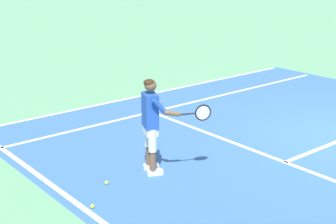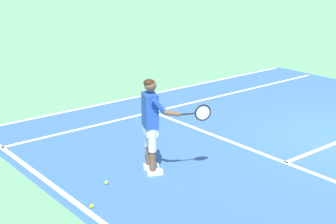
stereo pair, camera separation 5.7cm
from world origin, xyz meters
The scene contains 7 objects.
court_inner_surface centered at (0.00, -0.82, 0.00)m, with size 10.98×10.65×0.00m, color #3866A8.
line_service centered at (0.00, -2.10, 0.00)m, with size 8.23×0.10×0.01m, color white.
line_singles_left centered at (-4.12, -0.82, 0.00)m, with size 0.10×10.25×0.01m, color white.
line_doubles_left centered at (-5.49, -0.82, 0.00)m, with size 0.10×10.25×0.01m, color white.
tennis_player centered at (-1.24, -4.29, 0.99)m, with size 0.97×0.98×1.71m.
tennis_ball_near_feet centered at (-1.33, -5.21, 0.03)m, with size 0.07×0.07×0.07m, color #CCE02D.
tennis_ball_by_baseline centered at (-0.76, -5.83, 0.03)m, with size 0.07×0.07×0.07m, color #CCE02D.
Camera 1 is at (5.29, -9.30, 3.70)m, focal length 53.31 mm.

